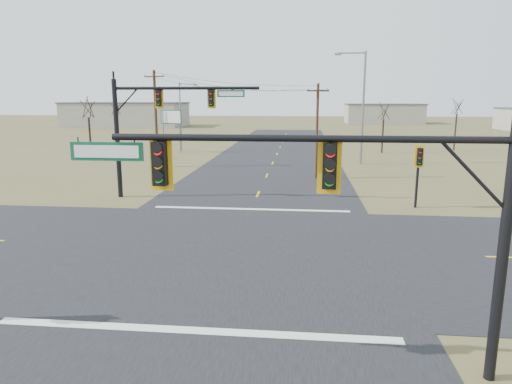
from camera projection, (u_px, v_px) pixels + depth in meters
ground at (232, 249)px, 20.64m from camera, size 320.00×320.00×0.00m
road_ew at (232, 249)px, 20.64m from camera, size 160.00×14.00×0.02m
road_ns at (232, 249)px, 20.64m from camera, size 14.00×160.00×0.02m
stop_bar_near at (194, 330)px, 13.32m from camera, size 12.00×0.40×0.01m
stop_bar_far at (251, 209)px, 27.94m from camera, size 12.00×0.40×0.01m
mast_arm_near at (331, 187)px, 10.55m from camera, size 10.33×0.43×6.38m
mast_arm_far at (156, 114)px, 30.17m from camera, size 9.80×0.40×7.94m
pedestal_signal_ne at (419, 162)px, 27.75m from camera, size 0.58×0.49×3.92m
utility_pole_near at (317, 129)px, 38.12m from camera, size 1.85×0.78×7.90m
utility_pole_far at (156, 117)px, 44.49m from camera, size 2.19×0.90×9.35m
highway_sign at (171, 122)px, 56.84m from camera, size 2.79×0.64×5.31m
streetlight_a at (361, 102)px, 46.10m from camera, size 3.16×0.37×11.32m
streetlight_c at (182, 113)px, 58.43m from camera, size 2.41×0.24×8.68m
bare_tree_a at (88, 107)px, 49.78m from camera, size 2.98×2.98×7.29m
bare_tree_b at (116, 108)px, 65.02m from camera, size 3.35×3.35×6.68m
bare_tree_c at (384, 111)px, 56.16m from camera, size 3.65×3.65×6.65m
bare_tree_d at (457, 106)px, 58.86m from camera, size 3.44×3.44×7.09m
warehouse_left at (127, 115)px, 111.75m from camera, size 28.00×14.00×5.50m
warehouse_mid at (383, 114)px, 124.86m from camera, size 20.00×12.00×5.00m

